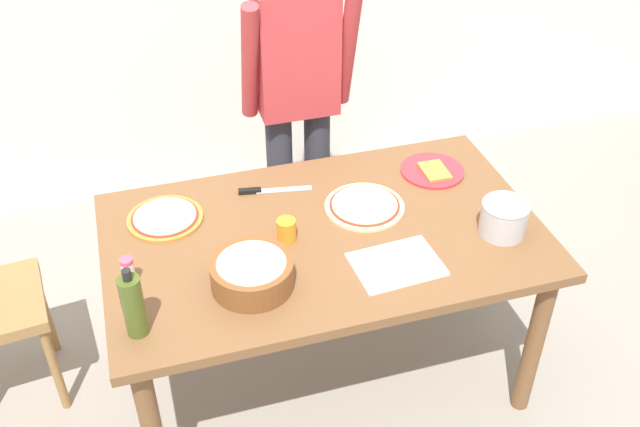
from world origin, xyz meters
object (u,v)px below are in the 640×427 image
(steel_pot, at_px, (504,218))
(cup_orange, at_px, (287,231))
(dining_table, at_px, (324,251))
(pizza_cooked_on_tray, at_px, (165,218))
(plate_with_slice, at_px, (433,171))
(salt_shaker, at_px, (128,271))
(olive_oil_bottle, at_px, (133,305))
(popcorn_bowl, at_px, (252,271))
(chef_knife, at_px, (266,190))
(person_cook, at_px, (297,92))
(pizza_raw_on_board, at_px, (365,206))
(cutting_board_white, at_px, (397,264))

(steel_pot, height_order, cup_orange, steel_pot)
(dining_table, xyz_separation_m, steel_pot, (0.63, -0.19, 0.16))
(pizza_cooked_on_tray, relative_size, plate_with_slice, 1.10)
(salt_shaker, bearing_deg, olive_oil_bottle, -88.67)
(olive_oil_bottle, bearing_deg, popcorn_bowl, 15.43)
(dining_table, height_order, pizza_cooked_on_tray, pizza_cooked_on_tray)
(chef_knife, bearing_deg, person_cook, 60.46)
(olive_oil_bottle, bearing_deg, person_cook, 52.90)
(plate_with_slice, bearing_deg, chef_knife, 174.89)
(pizza_cooked_on_tray, height_order, olive_oil_bottle, olive_oil_bottle)
(popcorn_bowl, distance_m, chef_knife, 0.54)
(pizza_raw_on_board, xyz_separation_m, chef_knife, (-0.34, 0.21, -0.00))
(pizza_raw_on_board, relative_size, pizza_cooked_on_tray, 1.08)
(pizza_raw_on_board, xyz_separation_m, steel_pot, (0.43, -0.28, 0.06))
(salt_shaker, bearing_deg, person_cook, 45.75)
(plate_with_slice, relative_size, cutting_board_white, 0.87)
(pizza_cooked_on_tray, xyz_separation_m, chef_knife, (0.40, 0.07, -0.00))
(person_cook, distance_m, pizza_raw_on_board, 0.69)
(chef_knife, bearing_deg, dining_table, -64.82)
(pizza_cooked_on_tray, xyz_separation_m, cutting_board_white, (0.74, -0.49, -0.00))
(steel_pot, relative_size, cutting_board_white, 0.58)
(dining_table, distance_m, steel_pot, 0.67)
(plate_with_slice, xyz_separation_m, popcorn_bowl, (-0.85, -0.45, 0.05))
(cup_orange, relative_size, chef_knife, 0.29)
(dining_table, xyz_separation_m, cup_orange, (-0.14, -0.00, 0.13))
(olive_oil_bottle, xyz_separation_m, cup_orange, (0.56, 0.31, -0.07))
(plate_with_slice, xyz_separation_m, olive_oil_bottle, (-1.24, -0.56, 0.11))
(person_cook, height_order, pizza_cooked_on_tray, person_cook)
(pizza_cooked_on_tray, xyz_separation_m, plate_with_slice, (1.09, 0.01, -0.00))
(cutting_board_white, distance_m, chef_knife, 0.65)
(popcorn_bowl, bearing_deg, chef_knife, 72.15)
(plate_with_slice, distance_m, olive_oil_bottle, 1.37)
(olive_oil_bottle, height_order, chef_knife, olive_oil_bottle)
(olive_oil_bottle, bearing_deg, cup_orange, 28.75)
(chef_knife, bearing_deg, cup_orange, -89.15)
(chef_knife, bearing_deg, olive_oil_bottle, -131.74)
(pizza_cooked_on_tray, relative_size, steel_pot, 1.64)
(person_cook, height_order, cutting_board_white, person_cook)
(olive_oil_bottle, bearing_deg, plate_with_slice, 24.25)
(olive_oil_bottle, bearing_deg, salt_shaker, 91.33)
(dining_table, height_order, plate_with_slice, plate_with_slice)
(olive_oil_bottle, bearing_deg, cutting_board_white, 3.90)
(pizza_cooked_on_tray, bearing_deg, olive_oil_bottle, -105.19)
(pizza_cooked_on_tray, xyz_separation_m, popcorn_bowl, (0.24, -0.45, 0.05))
(popcorn_bowl, bearing_deg, pizza_raw_on_board, 30.87)
(pizza_cooked_on_tray, bearing_deg, popcorn_bowl, -61.85)
(person_cook, bearing_deg, steel_pot, -61.17)
(salt_shaker, xyz_separation_m, cutting_board_white, (0.89, -0.17, -0.05))
(person_cook, bearing_deg, olive_oil_bottle, -127.10)
(person_cook, height_order, steel_pot, person_cook)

